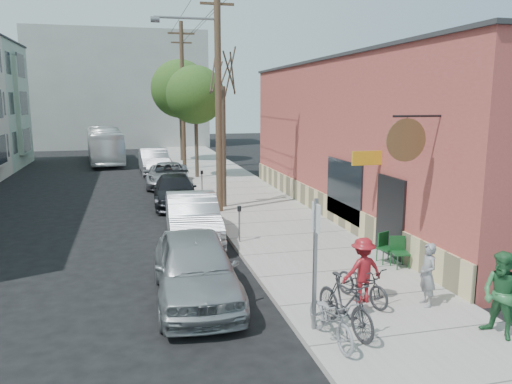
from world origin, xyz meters
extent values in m
plane|color=black|center=(0.00, 0.00, 0.00)|extent=(120.00, 120.00, 0.00)
cube|color=#A19C95|center=(4.25, 11.00, 0.07)|extent=(4.50, 58.00, 0.15)
cube|color=#A5433D|center=(9.00, 5.00, 3.25)|extent=(5.00, 20.00, 6.50)
cube|color=#2B2B2D|center=(9.00, 5.00, 6.55)|extent=(5.20, 20.20, 0.12)
cube|color=#DAC288|center=(6.48, 5.00, 0.55)|extent=(0.10, 20.00, 1.10)
cube|color=black|center=(6.47, -1.00, 1.30)|extent=(0.10, 1.60, 2.60)
cube|color=black|center=(6.47, 2.50, 1.60)|extent=(0.08, 3.00, 2.20)
cylinder|color=brown|center=(5.55, -3.20, 3.90)|extent=(1.10, 0.06, 1.10)
cube|color=gold|center=(6.00, -0.20, 3.10)|extent=(1.00, 0.08, 0.45)
cube|color=#92A48B|center=(-9.25, 26.00, 4.50)|extent=(1.10, 3.20, 7.00)
cube|color=#A2A19D|center=(-2.00, 42.00, 6.00)|extent=(18.00, 8.00, 12.00)
cube|color=slate|center=(2.35, -5.30, 1.55)|extent=(0.07, 0.07, 2.80)
cube|color=silver|center=(2.35, -5.30, 2.55)|extent=(0.02, 0.45, 0.60)
cylinder|color=slate|center=(2.25, 1.55, 0.70)|extent=(0.06, 0.06, 1.10)
cylinder|color=black|center=(2.25, 1.55, 1.30)|extent=(0.14, 0.14, 0.18)
cylinder|color=slate|center=(2.25, 10.48, 0.70)|extent=(0.06, 0.06, 1.10)
cylinder|color=black|center=(2.25, 10.48, 1.30)|extent=(0.14, 0.14, 0.18)
cylinder|color=#503A28|center=(2.45, 6.47, 5.15)|extent=(0.28, 0.28, 10.00)
cube|color=#503A28|center=(2.45, 6.47, 8.75)|extent=(1.40, 0.10, 0.10)
cylinder|color=slate|center=(-0.05, 6.47, 8.05)|extent=(0.35, 0.24, 0.24)
cylinder|color=#503A28|center=(2.45, 20.63, 5.15)|extent=(0.28, 0.28, 10.00)
cube|color=#503A28|center=(2.45, 20.63, 9.35)|extent=(1.80, 0.12, 0.12)
cube|color=#503A28|center=(2.45, 20.63, 8.75)|extent=(1.40, 0.10, 0.10)
cylinder|color=#44392C|center=(2.80, 7.36, 2.83)|extent=(0.24, 0.24, 5.36)
cylinder|color=#44392C|center=(2.80, 16.58, 2.54)|extent=(0.24, 0.24, 4.79)
sphere|color=#31571E|center=(2.80, 16.58, 5.24)|extent=(3.58, 3.58, 3.58)
cylinder|color=#44392C|center=(2.80, 25.85, 2.81)|extent=(0.24, 0.24, 5.32)
sphere|color=#31571E|center=(2.80, 25.85, 5.81)|extent=(4.57, 4.57, 4.57)
imported|color=gray|center=(5.35, -4.79, 0.90)|extent=(0.41, 0.58, 1.51)
imported|color=#286437|center=(5.89, -6.56, 1.04)|extent=(0.91, 1.03, 1.78)
imported|color=maroon|center=(3.98, -4.22, 0.94)|extent=(1.07, 0.68, 1.58)
imported|color=black|center=(3.98, -4.22, 0.61)|extent=(1.07, 1.83, 0.91)
imported|color=black|center=(2.94, -5.55, 0.74)|extent=(0.91, 2.02, 1.17)
imported|color=gray|center=(2.48, -5.90, 0.63)|extent=(0.79, 1.87, 0.96)
imported|color=#9A9DA1|center=(0.20, -2.76, 0.84)|extent=(2.13, 4.97, 1.67)
imported|color=#B2B5BA|center=(0.80, 2.67, 0.82)|extent=(1.91, 5.02, 1.63)
imported|color=black|center=(0.73, 8.83, 0.70)|extent=(2.14, 4.91, 1.41)
imported|color=gray|center=(0.80, 14.22, 0.69)|extent=(2.76, 5.14, 1.37)
imported|color=#A3A4AB|center=(0.31, 19.76, 0.85)|extent=(2.01, 5.22, 1.70)
imported|color=white|center=(-3.20, 26.94, 1.41)|extent=(3.29, 10.29, 2.82)
camera|label=1|loc=(-1.23, -14.51, 4.88)|focal=35.00mm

